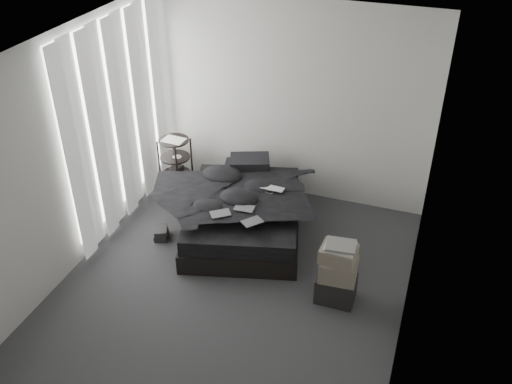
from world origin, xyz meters
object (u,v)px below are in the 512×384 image
(laptop, at_px, (271,186))
(box_lower, at_px, (336,288))
(bed, at_px, (244,223))
(side_stand, at_px, (176,165))

(laptop, bearing_deg, box_lower, -39.25)
(bed, distance_m, box_lower, 1.55)
(side_stand, bearing_deg, laptop, -17.89)
(bed, height_order, laptop, laptop)
(bed, distance_m, side_stand, 1.38)
(bed, distance_m, laptop, 0.62)
(bed, xyz_separation_m, box_lower, (1.33, -0.80, 0.03))
(side_stand, xyz_separation_m, box_lower, (2.54, -1.42, -0.23))
(box_lower, bearing_deg, side_stand, 150.81)
(laptop, xyz_separation_m, side_stand, (-1.51, 0.49, -0.27))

